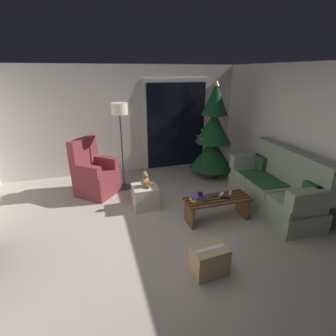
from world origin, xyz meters
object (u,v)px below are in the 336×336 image
Objects in this scene: cell_phone at (200,194)px; christmas_tree at (213,137)px; cardboard_box_taped_mid_floor at (209,260)px; floor_lamp at (120,117)px; remote_graphite at (215,195)px; ottoman at (145,196)px; remote_white at (222,194)px; book_stack at (199,197)px; teddy_bear_chestnut at (145,180)px; armchair at (95,175)px; remote_silver at (230,193)px; remote_black at (225,198)px; couch at (276,187)px; coffee_table at (217,205)px.

christmas_tree reaches higher than cell_phone.
floor_lamp is at bearing 103.36° from cardboard_box_taped_mid_floor.
ottoman is at bearing 14.27° from remote_graphite.
remote_white is 0.35× the size of ottoman.
floor_lamp is (-2.07, -0.06, 0.54)m from christmas_tree.
teddy_bear_chestnut reaches higher than book_stack.
ottoman is at bearing -151.13° from christmas_tree.
cell_phone is 1.06m from teddy_bear_chestnut.
ottoman is (0.26, -0.94, -1.30)m from floor_lamp.
remote_graphite is 0.14× the size of armchair.
cell_phone is 0.07× the size of christmas_tree.
armchair reaches higher than ottoman.
remote_silver is 0.55× the size of teddy_bear_chestnut.
armchair is 1.26m from floor_lamp.
teddy_bear_chestnut is at bearing -44.60° from armchair.
ottoman is (-0.72, 0.77, -0.26)m from book_stack.
remote_black and remote_white have the same top height.
remote_graphite is 0.34m from book_stack.
teddy_bear_chestnut reaches higher than cardboard_box_taped_mid_floor.
remote_white is at bearing -49.18° from floor_lamp.
cell_phone is 2.22m from floor_lamp.
book_stack is (-0.44, 0.07, 0.04)m from remote_black.
remote_graphite is 0.34× the size of cardboard_box_taped_mid_floor.
ottoman is at bearing -74.60° from floor_lamp.
cardboard_box_taped_mid_floor is at bearing -116.26° from christmas_tree.
book_stack is 1.08m from ottoman.
remote_black is at bearing -8.85° from book_stack.
couch is 3.46m from armchair.
remote_white is at bearing -154.27° from remote_black.
remote_silver is 1.00× the size of remote_white.
remote_white is 0.45m from book_stack.
remote_white is 0.14× the size of armchair.
remote_silver is (-0.92, 0.01, 0.02)m from couch.
floor_lamp is (-0.99, 1.73, 0.98)m from cell_phone.
cell_phone is 0.50× the size of teddy_bear_chestnut.
couch reaches higher than remote_black.
ottoman is (0.85, -0.84, -0.20)m from armchair.
remote_graphite is (-0.00, 0.10, 0.15)m from coffee_table.
armchair is (-2.01, 1.55, -0.02)m from remote_white.
couch is 1.53m from cell_phone.
remote_silver is 1.50m from cardboard_box_taped_mid_floor.
floor_lamp reaches higher than cell_phone.
remote_silver is 0.61m from book_stack.
book_stack is at bearing 61.74° from remote_graphite.
remote_silver is 2.52m from floor_lamp.
christmas_tree is (0.48, 1.69, 0.54)m from remote_silver.
book_stack is 0.25× the size of armchair.
armchair is 2.57× the size of ottoman.
remote_black is 1.28m from cardboard_box_taped_mid_floor.
cell_phone is at bearing -60.20° from floor_lamp.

